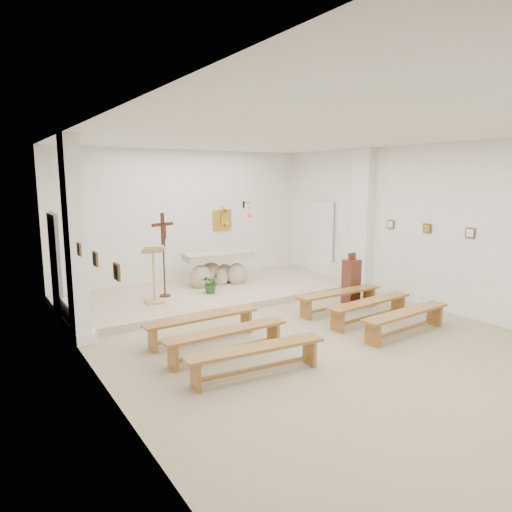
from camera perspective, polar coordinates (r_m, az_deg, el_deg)
ground at (r=8.25m, az=6.16°, el=-10.08°), size 7.00×10.00×0.00m
wall_left at (r=6.27m, az=-19.22°, el=-0.36°), size 0.02×10.00×3.50m
wall_right at (r=10.38m, az=21.55°, el=3.32°), size 0.02×10.00×3.50m
wall_back at (r=12.10m, az=-8.71°, el=4.71°), size 7.00×0.02×3.50m
ceiling at (r=7.80m, az=6.64°, el=14.83°), size 7.00×10.00×0.02m
sanctuary_platform at (r=11.05m, az=-5.32°, el=-4.52°), size 6.98×3.00×0.15m
pilaster_left at (r=8.23m, az=-21.72°, el=1.79°), size 0.26×0.55×3.50m
pilaster_right at (r=11.57m, az=13.15°, el=4.34°), size 0.26×0.55×3.50m
gold_wall_relief at (r=12.54m, az=-4.25°, el=4.51°), size 0.55×0.04×0.55m
sanctuary_lamp at (r=12.66m, az=-0.91°, el=5.31°), size 0.11×0.36×0.44m
station_frame_left_front at (r=5.52m, az=-17.02°, el=-1.89°), size 0.03×0.20×0.20m
station_frame_left_mid at (r=6.47m, az=-19.45°, el=-0.34°), size 0.03×0.20×0.20m
station_frame_left_rear at (r=7.44m, az=-21.25°, el=0.80°), size 0.03×0.20×0.20m
station_frame_right_front at (r=9.93m, az=25.21°, el=2.63°), size 0.03×0.20×0.20m
station_frame_right_mid at (r=10.49m, az=20.59°, el=3.27°), size 0.03×0.20×0.20m
station_frame_right_rear at (r=11.11m, az=16.47°, el=3.82°), size 0.03×0.20×0.20m
radiator_left at (r=9.20m, az=-22.36°, el=-6.91°), size 0.10×0.85×0.52m
radiator_right at (r=12.32m, az=10.75°, el=-2.22°), size 0.10×0.85×0.52m
altar at (r=11.49m, az=-4.85°, el=-1.85°), size 1.77×0.87×0.88m
lectern at (r=9.91m, az=-12.64°, el=-2.24°), size 0.50×0.44×1.26m
crucifix_stand at (r=10.32m, az=-11.48°, el=0.90°), size 0.56×0.25×1.88m
potted_plant at (r=10.62m, az=-5.74°, el=-3.33°), size 0.58×0.57×0.49m
donation_pedestal at (r=10.43m, az=11.80°, el=-3.10°), size 0.31×0.31×1.15m
bench_left_front at (r=8.02m, az=-6.75°, el=-8.18°), size 2.10×0.38×0.44m
bench_right_front at (r=9.78m, az=10.36°, el=-4.98°), size 2.10×0.36×0.44m
bench_left_second at (r=7.29m, az=-3.72°, el=-9.99°), size 2.10×0.35×0.44m
bench_right_second at (r=9.19m, az=14.05°, el=-6.07°), size 2.11×0.49×0.44m
bench_left_third at (r=6.60m, az=0.01°, el=-12.14°), size 2.12×0.55×0.44m
bench_right_third at (r=8.65m, az=18.24°, el=-7.27°), size 2.11×0.48×0.44m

